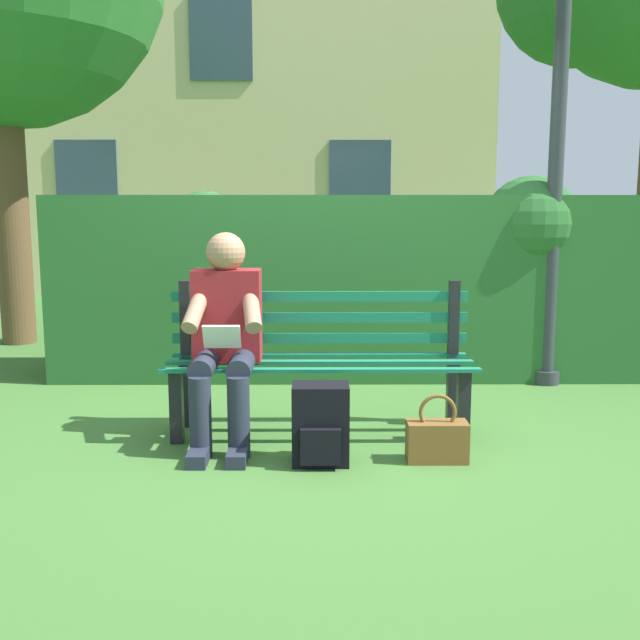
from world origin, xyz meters
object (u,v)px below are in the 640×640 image
Objects in this scene: backpack at (321,425)px; handbag at (437,439)px; park_bench at (320,356)px; person_seated at (225,333)px; lamp_post at (560,81)px.

handbag is at bearing -177.69° from backpack.
handbag is at bearing 137.88° from park_bench.
person_seated reaches higher than backpack.
park_bench is 0.53× the size of lamp_post.
person_seated is 2.82× the size of backpack.
person_seated reaches higher than handbag.
person_seated is 3.26× the size of handbag.
park_bench reaches higher than backpack.
backpack is 0.61m from handbag.
backpack is 1.16× the size of handbag.
lamp_post is (-1.69, -1.70, 1.97)m from backpack.
backpack reaches higher than handbag.
backpack is at bearing 45.20° from lamp_post.
park_bench is 0.87m from handbag.
park_bench is 2.68m from lamp_post.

